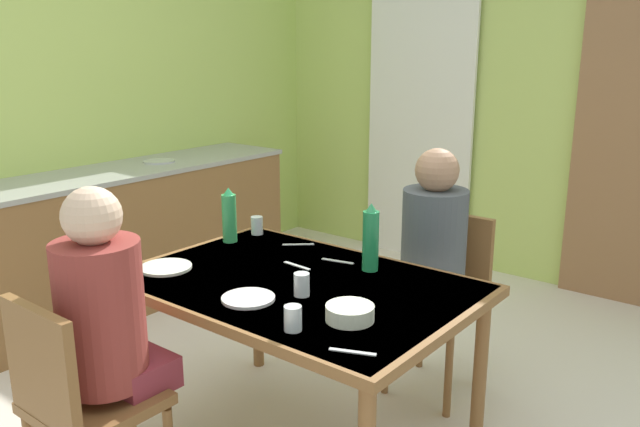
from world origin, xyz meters
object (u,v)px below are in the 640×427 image
chair_far_diner (443,292)px  dining_table (297,297)px  water_bottle_green_far (371,239)px  water_bottle_green_near (229,216)px  serving_bowl_center (350,313)px  chair_near_diner (76,399)px  kitchen_counter (116,239)px  person_near_diner (104,310)px  person_far_diner (432,243)px

chair_far_diner → dining_table: bearing=74.6°
water_bottle_green_far → dining_table: bearing=-118.5°
dining_table → water_bottle_green_near: 0.66m
serving_bowl_center → chair_near_diner: bearing=-135.8°
kitchen_counter → chair_far_diner: (2.15, 0.38, 0.05)m
chair_near_diner → water_bottle_green_far: bearing=68.5°
person_near_diner → water_bottle_green_near: size_ratio=2.89×
chair_far_diner → water_bottle_green_near: 1.10m
dining_table → water_bottle_green_far: water_bottle_green_far is taller
chair_near_diner → person_far_diner: person_far_diner is taller
water_bottle_green_near → dining_table: bearing=-19.2°
kitchen_counter → water_bottle_green_far: water_bottle_green_far is taller
dining_table → water_bottle_green_far: bearing=61.5°
person_near_diner → person_far_diner: (0.51, 1.39, 0.00)m
chair_near_diner → chair_far_diner: 1.74m
chair_near_diner → chair_far_diner: (0.51, 1.66, 0.00)m
chair_near_diner → chair_far_diner: size_ratio=1.00×
person_far_diner → water_bottle_green_far: (-0.07, -0.40, 0.10)m
dining_table → chair_near_diner: bearing=-108.8°
kitchen_counter → chair_near_diner: size_ratio=2.94×
person_near_diner → kitchen_counter: bearing=144.9°
kitchen_counter → water_bottle_green_far: bearing=-4.5°
dining_table → chair_near_diner: chair_near_diner is taller
dining_table → serving_bowl_center: serving_bowl_center is taller
chair_far_diner → water_bottle_green_far: 0.67m
water_bottle_green_near → chair_near_diner: bearing=-73.1°
water_bottle_green_near → kitchen_counter: bearing=169.4°
chair_near_diner → water_bottle_green_far: size_ratio=3.00×
person_near_diner → serving_bowl_center: 0.85m
chair_far_diner → water_bottle_green_near: water_bottle_green_near is taller
kitchen_counter → serving_bowl_center: (2.31, -0.63, 0.32)m
kitchen_counter → serving_bowl_center: size_ratio=15.05×
water_bottle_green_far → chair_far_diner: bearing=82.5°
dining_table → person_far_diner: (0.23, 0.70, 0.11)m
water_bottle_green_near → serving_bowl_center: bearing=-21.3°
chair_far_diner → person_near_diner: size_ratio=1.13×
chair_far_diner → serving_bowl_center: 1.06m
kitchen_counter → water_bottle_green_near: size_ratio=9.60×
dining_table → chair_near_diner: size_ratio=1.60×
chair_near_diner → water_bottle_green_near: water_bottle_green_near is taller
chair_far_diner → person_far_diner: bearing=90.0°
chair_near_diner → person_near_diner: size_ratio=1.13×
kitchen_counter → person_near_diner: 2.03m
water_bottle_green_near → person_near_diner: bearing=-70.7°
kitchen_counter → chair_far_diner: bearing=9.9°
person_near_diner → chair_far_diner: bearing=71.4°
person_near_diner → person_far_diner: size_ratio=1.00×
kitchen_counter → dining_table: 1.99m
chair_far_diner → person_near_diner: (-0.51, -1.53, 0.28)m
water_bottle_green_far → water_bottle_green_near: bearing=-173.8°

